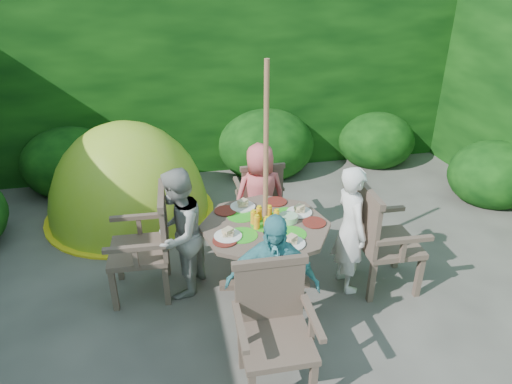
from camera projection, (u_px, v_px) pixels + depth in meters
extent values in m
plane|color=#44413C|center=(287.00, 326.00, 4.01)|extent=(60.00, 60.00, 0.00)
cube|color=black|center=(219.00, 82.00, 6.95)|extent=(9.00, 1.00, 2.50)
cylinder|color=#46372E|center=(265.00, 258.00, 4.36)|extent=(0.12, 0.12, 0.67)
cube|color=#46372E|center=(265.00, 284.00, 4.49)|extent=(0.89, 0.24, 0.06)
cube|color=#46372E|center=(265.00, 284.00, 4.49)|extent=(0.24, 0.89, 0.06)
cylinder|color=#46372E|center=(265.00, 226.00, 4.20)|extent=(1.41, 1.41, 0.04)
cylinder|color=green|center=(242.00, 235.00, 4.02)|extent=(0.28, 0.28, 0.00)
cylinder|color=green|center=(291.00, 234.00, 4.04)|extent=(0.28, 0.28, 0.00)
cylinder|color=green|center=(241.00, 215.00, 4.34)|extent=(0.28, 0.28, 0.00)
cylinder|color=green|center=(287.00, 214.00, 4.36)|extent=(0.28, 0.28, 0.00)
cylinder|color=green|center=(265.00, 224.00, 4.19)|extent=(0.28, 0.28, 0.00)
cylinder|color=white|center=(299.00, 212.00, 4.38)|extent=(0.25, 0.25, 0.01)
cylinder|color=white|center=(243.00, 206.00, 4.48)|extent=(0.25, 0.25, 0.01)
cylinder|color=white|center=(228.00, 236.00, 3.99)|extent=(0.25, 0.25, 0.01)
cylinder|color=white|center=(291.00, 243.00, 3.89)|extent=(0.25, 0.25, 0.01)
cylinder|color=red|center=(314.00, 222.00, 4.21)|extent=(0.22, 0.22, 0.01)
cylinder|color=red|center=(276.00, 202.00, 4.58)|extent=(0.22, 0.22, 0.01)
cylinder|color=red|center=(225.00, 211.00, 4.41)|extent=(0.22, 0.22, 0.01)
cylinder|color=red|center=(225.00, 240.00, 3.93)|extent=(0.22, 0.22, 0.01)
cylinder|color=red|center=(286.00, 249.00, 3.81)|extent=(0.22, 0.22, 0.01)
cylinder|color=green|center=(288.00, 218.00, 4.23)|extent=(0.18, 0.18, 0.06)
cylinder|color=#955E3B|center=(266.00, 186.00, 4.02)|extent=(0.05, 0.05, 2.20)
cube|color=#46372E|center=(388.00, 244.00, 4.36)|extent=(0.56, 0.58, 0.05)
cube|color=#46372E|center=(419.00, 276.00, 4.29)|extent=(0.06, 0.06, 0.45)
cube|color=#46372E|center=(397.00, 249.00, 4.70)|extent=(0.06, 0.06, 0.45)
cube|color=#46372E|center=(372.00, 281.00, 4.22)|extent=(0.06, 0.06, 0.45)
cube|color=#46372E|center=(353.00, 253.00, 4.63)|extent=(0.06, 0.06, 0.45)
cube|color=#46372E|center=(366.00, 220.00, 4.19)|extent=(0.07, 0.56, 0.54)
cube|color=#46372E|center=(405.00, 240.00, 4.01)|extent=(0.54, 0.08, 0.04)
cube|color=#46372E|center=(379.00, 210.00, 4.51)|extent=(0.54, 0.08, 0.04)
cube|color=#46372E|center=(139.00, 251.00, 4.25)|extent=(0.56, 0.58, 0.05)
cube|color=#46372E|center=(119.00, 260.00, 4.52)|extent=(0.06, 0.06, 0.45)
cube|color=#46372E|center=(114.00, 290.00, 4.11)|extent=(0.06, 0.06, 0.45)
cube|color=#46372E|center=(167.00, 256.00, 4.59)|extent=(0.06, 0.06, 0.45)
cube|color=#46372E|center=(166.00, 284.00, 4.18)|extent=(0.06, 0.06, 0.45)
cube|color=#46372E|center=(164.00, 222.00, 4.16)|extent=(0.07, 0.55, 0.53)
cube|color=#46372E|center=(138.00, 217.00, 4.40)|extent=(0.53, 0.08, 0.04)
cube|color=#46372E|center=(134.00, 248.00, 3.91)|extent=(0.53, 0.08, 0.04)
cube|color=#46372E|center=(258.00, 197.00, 5.39)|extent=(0.47, 0.46, 0.05)
cube|color=#46372E|center=(270.00, 203.00, 5.69)|extent=(0.05, 0.05, 0.38)
cube|color=#46372E|center=(239.00, 206.00, 5.61)|extent=(0.05, 0.05, 0.38)
cube|color=#46372E|center=(278.00, 218.00, 5.34)|extent=(0.05, 0.05, 0.38)
cube|color=#46372E|center=(245.00, 222.00, 5.26)|extent=(0.05, 0.05, 0.38)
cube|color=#46372E|center=(263.00, 187.00, 5.09)|extent=(0.47, 0.04, 0.45)
cube|color=#46372E|center=(277.00, 182.00, 5.36)|extent=(0.05, 0.45, 0.04)
cube|color=#46372E|center=(238.00, 186.00, 5.26)|extent=(0.05, 0.45, 0.04)
cube|color=#46372E|center=(276.00, 342.00, 3.26)|extent=(0.53, 0.51, 0.05)
cube|color=#46372E|center=(313.00, 384.00, 3.20)|extent=(0.05, 0.05, 0.42)
cube|color=#46372E|center=(242.00, 347.00, 3.51)|extent=(0.05, 0.05, 0.42)
cube|color=#46372E|center=(296.00, 339.00, 3.59)|extent=(0.05, 0.05, 0.42)
cube|color=#46372E|center=(270.00, 292.00, 3.35)|extent=(0.52, 0.05, 0.50)
cube|color=#46372E|center=(240.00, 326.00, 3.13)|extent=(0.06, 0.50, 0.04)
cube|color=#46372E|center=(312.00, 316.00, 3.22)|extent=(0.06, 0.50, 0.04)
imported|color=white|center=(350.00, 229.00, 4.26)|extent=(0.32, 0.47, 1.27)
imported|color=#9FA09A|center=(178.00, 234.00, 4.19)|extent=(0.70, 0.76, 1.27)
imported|color=#DA5A5E|center=(260.00, 196.00, 4.96)|extent=(0.61, 0.42, 1.19)
imported|color=teal|center=(272.00, 286.00, 3.51)|extent=(0.79, 0.48, 1.26)
ellipsoid|color=#9BC125|center=(132.00, 213.00, 5.84)|extent=(2.49, 2.49, 2.39)
ellipsoid|color=black|center=(111.00, 241.00, 5.25)|extent=(0.75, 0.55, 0.82)
cylinder|color=yellow|center=(132.00, 212.00, 5.84)|extent=(2.09, 2.09, 0.03)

